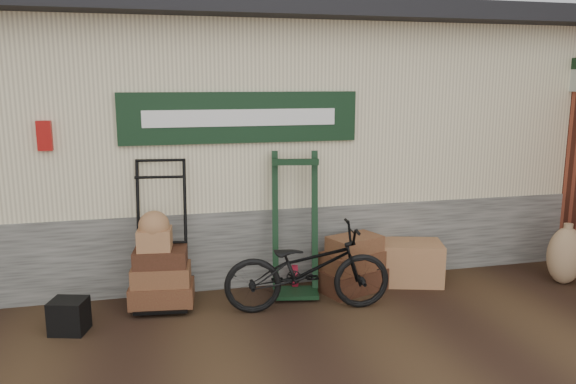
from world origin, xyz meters
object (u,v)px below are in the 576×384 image
object	(u,v)px
wicker_hamper	(409,262)
black_trunk	(69,316)
porter_trolley	(161,232)
green_barrow	(295,224)
bicycle	(308,264)
suitcase_stack	(352,263)

from	to	relation	value
wicker_hamper	black_trunk	distance (m)	3.74
porter_trolley	green_barrow	distance (m)	1.44
wicker_hamper	black_trunk	size ratio (longest dim) A/B	2.33
porter_trolley	wicker_hamper	distance (m)	2.87
green_barrow	black_trunk	size ratio (longest dim) A/B	4.91
green_barrow	black_trunk	distance (m)	2.46
black_trunk	bicycle	size ratio (longest dim) A/B	0.19
porter_trolley	bicycle	world-z (taller)	porter_trolley
porter_trolley	black_trunk	world-z (taller)	porter_trolley
green_barrow	black_trunk	world-z (taller)	green_barrow
porter_trolley	black_trunk	distance (m)	1.20
porter_trolley	green_barrow	size ratio (longest dim) A/B	0.99
porter_trolley	bicycle	distance (m)	1.56
porter_trolley	black_trunk	bearing A→B (deg)	-142.97
suitcase_stack	wicker_hamper	bearing A→B (deg)	6.05
porter_trolley	suitcase_stack	size ratio (longest dim) A/B	2.18
bicycle	wicker_hamper	bearing A→B (deg)	-63.86
suitcase_stack	bicycle	distance (m)	0.79
green_barrow	bicycle	distance (m)	0.58
porter_trolley	bicycle	size ratio (longest dim) A/B	0.91
green_barrow	suitcase_stack	world-z (taller)	green_barrow
suitcase_stack	bicycle	world-z (taller)	bicycle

